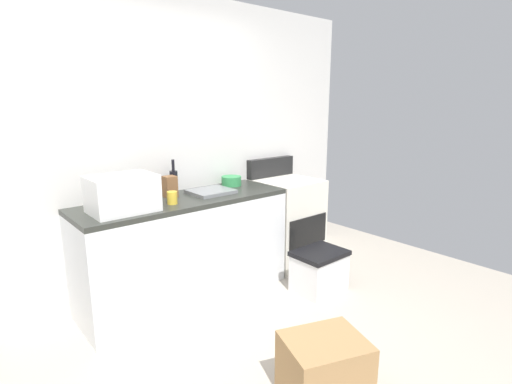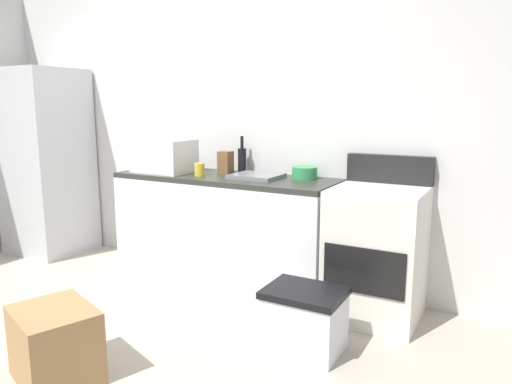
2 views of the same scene
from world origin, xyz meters
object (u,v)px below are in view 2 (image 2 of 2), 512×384
Objects in this scene: storage_bin at (304,319)px; cardboard_box_medium at (55,345)px; refrigerator at (47,162)px; mixing_bowl at (305,173)px; wine_bottle at (242,159)px; stove_oven at (377,251)px; knife_block at (226,162)px; microwave at (164,156)px; coffee_mug at (200,170)px.

cardboard_box_medium is at bearing -138.07° from storage_bin.
mixing_bowl is at bearing 4.38° from refrigerator.
wine_bottle is 0.59m from mixing_bowl.
stove_oven reaches higher than mixing_bowl.
storage_bin is at bearing -109.71° from stove_oven.
knife_block is at bearing 4.64° from refrigerator.
refrigerator reaches higher than microwave.
stove_oven is 3.67× the size of wine_bottle.
refrigerator is at bearing 179.15° from microwave.
stove_oven is at bearing 4.69° from coffee_mug.
cardboard_box_medium is (0.01, -1.71, -0.79)m from knife_block.
mixing_bowl is at bearing 113.85° from storage_bin.
refrigerator is at bearing -175.36° from knife_block.
knife_block reaches higher than mixing_bowl.
refrigerator reaches higher than cardboard_box_medium.
microwave is at bearing -0.85° from refrigerator.
storage_bin is at bearing -43.06° from wine_bottle.
knife_block is 0.68m from mixing_bowl.
storage_bin is (1.03, 0.93, -0.01)m from cardboard_box_medium.
stove_oven is at bearing 0.97° from refrigerator.
microwave is 2.42× the size of mixing_bowl.
stove_oven is 2.39× the size of storage_bin.
storage_bin is (0.95, -0.89, -0.82)m from wine_bottle.
refrigerator reaches higher than stove_oven.
coffee_mug is 0.82m from mixing_bowl.
coffee_mug is at bearing -175.31° from stove_oven.
knife_block is at bearing 65.30° from coffee_mug.
refrigerator is 3.30m from stove_oven.
wine_bottle is at bearing 26.49° from microwave.
stove_oven reaches higher than storage_bin.
microwave is (1.50, -0.02, 0.14)m from refrigerator.
wine_bottle is at bearing 87.35° from cardboard_box_medium.
microwave is 1.00× the size of storage_bin.
stove_oven is 2.06m from cardboard_box_medium.
stove_oven is 0.77m from storage_bin.
wine_bottle is at bearing 174.01° from mixing_bowl.
wine_bottle is (-1.19, 0.21, 0.54)m from stove_oven.
refrigerator is at bearing -179.03° from stove_oven.
cardboard_box_medium is at bearing -110.86° from mixing_bowl.
stove_oven is at bearing 51.52° from cardboard_box_medium.
knife_block is at bearing 175.28° from stove_oven.
knife_block is 0.40× the size of cardboard_box_medium.
wine_bottle is at bearing 7.27° from refrigerator.
storage_bin is (1.14, -0.56, -0.76)m from coffee_mug.
stove_oven is 1.86m from microwave.
mixing_bowl is 2.02m from cardboard_box_medium.
mixing_bowl is 0.41× the size of storage_bin.
coffee_mug is (1.88, -0.06, 0.06)m from refrigerator.
stove_oven is at bearing 2.51° from microwave.
microwave reaches higher than stove_oven.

